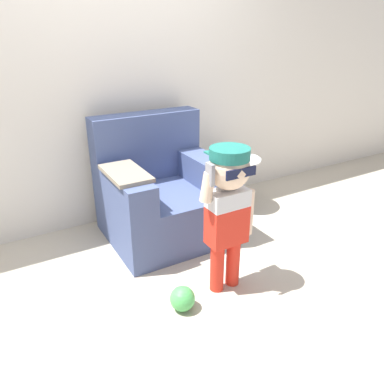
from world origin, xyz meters
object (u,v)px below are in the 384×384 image
(side_table, at_px, (237,178))
(toy_ball, at_px, (182,299))
(armchair, at_px, (162,194))
(person_child, at_px, (228,199))

(side_table, bearing_deg, toy_ball, -138.32)
(armchair, distance_m, side_table, 0.84)
(person_child, bearing_deg, armchair, 92.53)
(person_child, bearing_deg, toy_ball, -170.53)
(side_table, bearing_deg, person_child, -129.39)
(person_child, height_order, toy_ball, person_child)
(person_child, relative_size, toy_ball, 6.22)
(person_child, distance_m, toy_ball, 0.68)
(armchair, xyz_separation_m, toy_ball, (-0.32, -0.94, -0.27))
(toy_ball, bearing_deg, armchair, 71.11)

